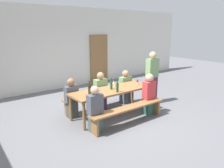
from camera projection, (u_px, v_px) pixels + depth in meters
The scene contains 19 objects.
ground_plane at pixel (112, 115), 6.01m from camera, with size 24.00×24.00×0.00m, color slate.
back_wall at pixel (56, 49), 8.38m from camera, with size 14.00×0.20×3.20m, color silver.
wooden_door at pixel (99, 59), 9.54m from camera, with size 0.90×0.06×2.10m, color olive.
tasting_table at pixel (112, 92), 5.84m from camera, with size 2.34×0.80×0.75m.
bench_near at pixel (129, 110), 5.39m from camera, with size 2.24×0.30×0.45m.
bench_far at pixel (98, 97), 6.46m from camera, with size 2.24×0.30×0.45m.
wine_bottle_0 at pixel (89, 89), 5.37m from camera, with size 0.07×0.07×0.34m.
wine_bottle_1 at pixel (91, 92), 5.11m from camera, with size 0.08×0.08×0.34m.
wine_bottle_2 at pixel (111, 85), 5.81m from camera, with size 0.07×0.07×0.30m.
wine_bottle_3 at pixel (117, 87), 5.55m from camera, with size 0.07×0.07×0.34m.
wine_glass_0 at pixel (114, 82), 6.12m from camera, with size 0.08×0.08×0.17m.
wine_glass_1 at pixel (137, 80), 6.32m from camera, with size 0.07×0.07×0.17m.
wine_glass_2 at pixel (100, 90), 5.40m from camera, with size 0.07×0.07×0.16m.
seated_guest_near_0 at pixel (95, 110), 4.92m from camera, with size 0.35×0.24×1.11m.
seated_guest_near_1 at pixel (149, 95), 5.96m from camera, with size 0.35×0.24×1.17m.
seated_guest_far_0 at pixel (72, 99), 5.75m from camera, with size 0.34×0.24×1.09m.
seated_guest_far_1 at pixel (101, 92), 6.30m from camera, with size 0.38×0.24×1.14m.
seated_guest_far_2 at pixel (125, 88), 6.88m from camera, with size 0.39×0.24×1.08m.
standing_host at pixel (152, 79), 6.80m from camera, with size 0.41×0.24×1.67m.
Camera 1 is at (-3.41, -4.44, 2.35)m, focal length 34.29 mm.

